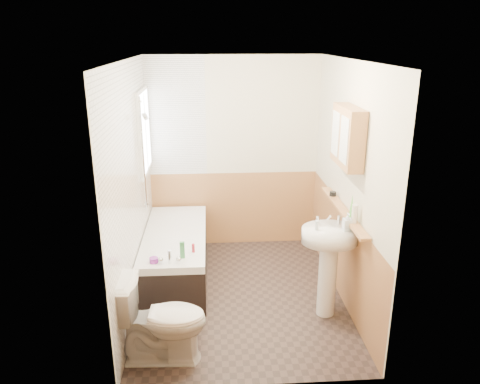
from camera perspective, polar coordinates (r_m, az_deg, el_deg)
name	(u,v)px	position (r m, az deg, el deg)	size (l,w,h in m)	color
floor	(241,295)	(5.28, 0.11, -12.45)	(2.80, 2.80, 0.00)	#2D221F
ceiling	(241,60)	(4.53, 0.13, 15.79)	(2.80, 2.80, 0.00)	white
wall_back	(234,154)	(6.11, -0.80, 4.65)	(2.20, 0.02, 2.50)	beige
wall_front	(254,247)	(3.45, 1.75, -6.69)	(2.20, 0.02, 2.50)	beige
wall_left	(131,190)	(4.81, -13.19, 0.28)	(0.02, 2.80, 2.50)	beige
wall_right	(348,185)	(4.95, 13.04, 0.82)	(0.02, 2.80, 2.50)	beige
wainscot_right	(341,251)	(5.22, 12.21, -7.05)	(0.01, 2.80, 1.00)	#B17A48
wainscot_front	(253,332)	(3.84, 1.61, -16.71)	(2.20, 0.01, 1.00)	#B17A48
wainscot_back	(234,208)	(6.31, -0.76, -2.02)	(2.20, 0.01, 1.00)	#B17A48
tile_cladding_left	(133,190)	(4.81, -12.93, 0.28)	(0.01, 2.80, 2.50)	white
tile_return_back	(176,117)	(5.99, -7.84, 9.09)	(0.75, 0.01, 1.50)	white
window	(145,132)	(5.61, -11.54, 7.22)	(0.03, 0.79, 0.99)	white
bathtub	(176,254)	(5.55, -7.83, -7.50)	(0.70, 1.73, 0.71)	black
shower_riser	(143,145)	(5.28, -11.69, 5.61)	(0.11, 0.08, 1.27)	silver
toilet	(161,320)	(4.24, -9.58, -15.11)	(0.44, 0.79, 0.77)	white
sink	(329,254)	(4.73, 10.77, -7.40)	(0.55, 0.45, 1.07)	white
pine_shelf	(343,210)	(4.90, 12.45, -2.21)	(0.10, 1.47, 0.03)	#B17A48
medicine_cabinet	(348,137)	(4.63, 12.98, 6.60)	(0.16, 0.63, 0.57)	#B17A48
foam_can	(354,214)	(4.54, 13.78, -2.59)	(0.06, 0.06, 0.18)	silver
green_bottle	(352,207)	(4.61, 13.46, -1.75)	(0.05, 0.05, 0.25)	#59C647
black_jar	(333,194)	(5.27, 11.25, -0.21)	(0.07, 0.07, 0.05)	black
soap_bottle	(347,226)	(4.58, 12.92, -4.10)	(0.08, 0.17, 0.08)	silver
clear_bottle	(317,225)	(4.53, 9.34, -4.04)	(0.03, 0.03, 0.09)	silver
blue_gel	(182,250)	(4.81, -7.05, -7.03)	(0.05, 0.03, 0.18)	#388447
cream_jar	(154,260)	(4.78, -10.47, -8.17)	(0.09, 0.09, 0.05)	purple
orange_bottle	(193,248)	(4.93, -5.71, -6.82)	(0.03, 0.03, 0.09)	maroon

